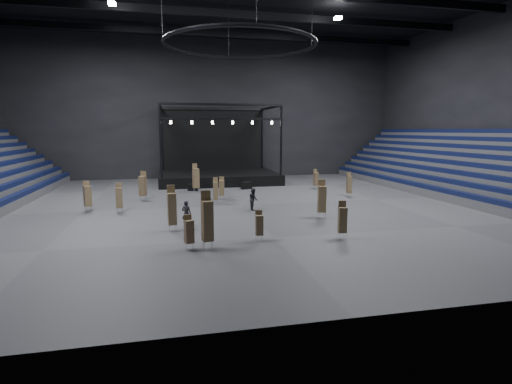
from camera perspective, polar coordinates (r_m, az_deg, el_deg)
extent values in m
plane|color=#4A4A4C|center=(33.73, -2.15, -1.89)|extent=(50.00, 50.00, 0.00)
cube|color=black|center=(54.01, -6.29, 11.66)|extent=(50.00, 0.20, 18.00)
cube|color=black|center=(13.32, 15.18, 20.42)|extent=(50.00, 0.20, 18.00)
cube|color=black|center=(45.02, 31.59, 11.02)|extent=(0.20, 42.00, 18.00)
cube|color=#0C0F35|center=(35.22, -32.56, -1.26)|extent=(0.59, 40.00, 0.40)
cube|color=#505052|center=(42.94, 27.21, -0.05)|extent=(7.20, 40.00, 0.75)
cube|color=#0C0F35|center=(40.85, 23.71, 0.59)|extent=(0.59, 40.00, 0.40)
cube|color=#505052|center=(43.18, 27.70, 0.46)|extent=(6.30, 40.00, 1.50)
cube|color=#0C0F35|center=(41.30, 24.78, 1.66)|extent=(0.59, 40.00, 0.40)
cube|color=#505052|center=(43.43, 28.19, 0.97)|extent=(5.40, 40.00, 2.25)
cube|color=#0C0F35|center=(41.77, 25.83, 2.70)|extent=(0.59, 40.00, 0.40)
cube|color=#505052|center=(43.68, 28.68, 1.47)|extent=(4.50, 40.00, 3.00)
cube|color=#0C0F35|center=(42.28, 26.86, 3.71)|extent=(0.59, 40.00, 0.40)
cube|color=#505052|center=(43.93, 29.15, 1.96)|extent=(3.60, 40.00, 3.75)
cube|color=#0C0F35|center=(42.80, 27.87, 4.70)|extent=(0.59, 40.00, 0.40)
cube|color=#505052|center=(44.20, 29.63, 2.45)|extent=(2.70, 40.00, 4.50)
cube|color=#0C0F35|center=(43.36, 28.85, 5.66)|extent=(0.59, 40.00, 0.40)
cube|color=#505052|center=(44.47, 30.10, 2.93)|extent=(1.80, 40.00, 5.25)
cube|color=#0C0F35|center=(43.93, 29.81, 6.60)|extent=(0.59, 40.00, 0.40)
cube|color=#505052|center=(44.74, 30.56, 3.41)|extent=(0.90, 40.00, 6.00)
cube|color=#0C0F35|center=(44.53, 30.75, 7.51)|extent=(0.59, 40.00, 0.40)
cube|color=black|center=(48.80, -5.42, 2.11)|extent=(14.00, 10.00, 1.20)
cube|color=black|center=(53.25, -6.14, 7.62)|extent=(13.30, 0.30, 8.00)
cylinder|color=black|center=(43.53, -13.46, 7.04)|extent=(0.24, 0.24, 7.80)
cylinder|color=black|center=(52.73, -13.31, 7.31)|extent=(0.24, 0.24, 7.80)
cylinder|color=black|center=(45.29, 3.61, 7.32)|extent=(0.24, 0.24, 7.80)
cylinder|color=black|center=(54.19, 0.90, 7.58)|extent=(0.24, 0.24, 7.80)
cube|color=black|center=(44.00, -4.82, 12.35)|extent=(13.40, 0.25, 0.25)
cube|color=black|center=(53.11, -6.18, 11.71)|extent=(13.40, 0.25, 0.25)
cube|color=black|center=(43.93, -4.80, 10.40)|extent=(13.40, 0.20, 0.20)
cylinder|color=white|center=(43.52, -12.09, 9.72)|extent=(0.24, 0.24, 0.35)
cylinder|color=white|center=(43.60, -9.16, 9.80)|extent=(0.24, 0.24, 0.35)
cylinder|color=white|center=(43.79, -6.24, 9.86)|extent=(0.24, 0.24, 0.35)
cylinder|color=white|center=(44.08, -3.35, 9.88)|extent=(0.24, 0.24, 0.35)
cylinder|color=white|center=(44.48, -0.51, 9.89)|extent=(0.24, 0.24, 0.35)
cylinder|color=white|center=(44.99, 2.27, 9.87)|extent=(0.24, 0.24, 0.35)
torus|color=black|center=(33.82, -2.28, 20.30)|extent=(12.30, 12.30, 0.30)
cylinder|color=black|center=(35.93, 8.03, 23.63)|extent=(0.04, 0.04, 5.00)
cylinder|color=black|center=(40.14, -3.94, 22.10)|extent=(0.04, 0.04, 5.00)
cylinder|color=black|center=(33.90, -13.34, 24.41)|extent=(0.04, 0.04, 5.00)
cube|color=black|center=(41.52, -4.19, 24.06)|extent=(49.00, 0.35, 0.70)
cube|color=black|center=(49.21, -5.64, 21.61)|extent=(49.00, 0.35, 0.70)
cube|color=white|center=(38.27, -19.88, 23.99)|extent=(0.60, 0.60, 0.25)
cube|color=white|center=(41.24, 11.62, 23.16)|extent=(0.60, 0.60, 0.25)
cube|color=black|center=(42.20, -8.99, 0.65)|extent=(1.16, 0.83, 0.70)
cube|color=black|center=(42.94, -1.39, 0.93)|extent=(1.25, 0.89, 0.75)
cube|color=black|center=(44.30, -1.26, 1.15)|extent=(1.20, 0.92, 0.72)
cylinder|color=silver|center=(32.16, -19.25, -2.56)|extent=(0.03, 0.03, 0.39)
cylinder|color=silver|center=(32.52, -19.17, -2.43)|extent=(0.03, 0.03, 0.39)
cylinder|color=silver|center=(32.12, -18.59, -2.54)|extent=(0.03, 0.03, 0.39)
cylinder|color=silver|center=(32.48, -18.53, -2.42)|extent=(0.03, 0.03, 0.39)
cube|color=olive|center=(32.15, -18.97, -0.79)|extent=(0.48, 0.48, 1.55)
cube|color=olive|center=(32.24, -19.01, 0.53)|extent=(0.45, 0.08, 0.85)
cylinder|color=silver|center=(22.75, 0.15, -6.70)|extent=(0.03, 0.03, 0.35)
cylinder|color=silver|center=(23.06, -0.03, -6.49)|extent=(0.03, 0.03, 0.35)
cylinder|color=silver|center=(22.82, 0.96, -6.65)|extent=(0.03, 0.03, 0.35)
cylinder|color=silver|center=(23.13, 0.77, -6.44)|extent=(0.03, 0.03, 0.35)
cube|color=olive|center=(22.75, 0.47, -4.75)|extent=(0.44, 0.44, 1.15)
cube|color=olive|center=(22.80, 0.40, -3.37)|extent=(0.40, 0.08, 0.63)
cylinder|color=silver|center=(36.34, -5.15, -0.84)|extent=(0.03, 0.03, 0.38)
cylinder|color=silver|center=(36.69, -5.22, -0.75)|extent=(0.03, 0.03, 0.38)
cylinder|color=silver|center=(36.38, -4.59, -0.83)|extent=(0.03, 0.03, 0.38)
cylinder|color=silver|center=(36.73, -4.67, -0.73)|extent=(0.03, 0.03, 0.38)
cube|color=olive|center=(36.40, -4.93, 0.58)|extent=(0.53, 0.53, 1.39)
cube|color=olive|center=(36.50, -4.92, 1.62)|extent=(0.43, 0.14, 0.76)
cylinder|color=silver|center=(43.25, 8.40, 0.64)|extent=(0.03, 0.03, 0.38)
cylinder|color=silver|center=(43.58, 8.24, 0.71)|extent=(0.03, 0.03, 0.38)
cylinder|color=silver|center=(43.38, 8.84, 0.66)|extent=(0.03, 0.03, 0.38)
cylinder|color=silver|center=(43.71, 8.67, 0.72)|extent=(0.03, 0.03, 0.38)
cube|color=olive|center=(43.36, 8.57, 1.86)|extent=(0.52, 0.52, 1.42)
cube|color=olive|center=(43.45, 8.46, 2.75)|extent=(0.43, 0.13, 0.78)
cylinder|color=silver|center=(23.65, 11.96, -6.25)|extent=(0.03, 0.03, 0.38)
cylinder|color=silver|center=(23.97, 11.60, -6.04)|extent=(0.03, 0.03, 0.38)
cylinder|color=silver|center=(23.80, 12.76, -6.18)|extent=(0.03, 0.03, 0.38)
cylinder|color=silver|center=(24.11, 12.39, -5.97)|extent=(0.03, 0.03, 0.38)
cube|color=olive|center=(23.66, 12.25, -3.92)|extent=(0.54, 0.54, 1.49)
cube|color=olive|center=(23.70, 12.21, -2.18)|extent=(0.44, 0.15, 0.82)
cylinder|color=silver|center=(33.51, -23.22, -2.31)|extent=(0.03, 0.03, 0.43)
cylinder|color=silver|center=(33.90, -23.10, -2.18)|extent=(0.03, 0.03, 0.43)
cylinder|color=silver|center=(33.44, -22.54, -2.29)|extent=(0.03, 0.03, 0.43)
cylinder|color=silver|center=(33.83, -22.43, -2.16)|extent=(0.03, 0.03, 0.43)
cube|color=olive|center=(33.50, -22.93, -0.55)|extent=(0.68, 0.68, 1.58)
cube|color=olive|center=(33.61, -23.09, 0.74)|extent=(0.47, 0.26, 0.87)
cylinder|color=silver|center=(40.92, -8.82, 0.23)|extent=(0.03, 0.03, 0.46)
cylinder|color=silver|center=(41.35, -8.86, 0.31)|extent=(0.03, 0.03, 0.46)
cylinder|color=silver|center=(40.95, -8.22, 0.25)|extent=(0.03, 0.03, 0.46)
cylinder|color=silver|center=(41.37, -8.26, 0.33)|extent=(0.03, 0.03, 0.46)
cube|color=olive|center=(40.98, -8.58, 1.97)|extent=(0.71, 0.71, 1.98)
cube|color=olive|center=(41.09, -8.75, 3.30)|extent=(0.51, 0.26, 1.09)
cylinder|color=silver|center=(38.70, 12.99, -0.46)|extent=(0.03, 0.03, 0.36)
cylinder|color=silver|center=(39.00, 12.78, -0.38)|extent=(0.03, 0.03, 0.36)
cylinder|color=silver|center=(38.85, 13.45, -0.44)|extent=(0.03, 0.03, 0.36)
cylinder|color=silver|center=(39.15, 13.23, -0.36)|extent=(0.03, 0.03, 0.36)
cube|color=olive|center=(38.78, 13.16, 1.03)|extent=(0.46, 0.46, 1.62)
cube|color=olive|center=(38.86, 13.11, 2.18)|extent=(0.41, 0.08, 0.89)
cylinder|color=silver|center=(25.41, -12.28, -5.16)|extent=(0.03, 0.03, 0.42)
cylinder|color=silver|center=(25.81, -12.28, -4.95)|extent=(0.03, 0.03, 0.42)
cylinder|color=silver|center=(25.42, -11.37, -5.13)|extent=(0.03, 0.03, 0.42)
cylinder|color=silver|center=(25.81, -11.39, -4.92)|extent=(0.03, 0.03, 0.42)
cube|color=olive|center=(25.35, -11.91, -2.39)|extent=(0.57, 0.57, 1.98)
cube|color=olive|center=(25.40, -12.05, -0.22)|extent=(0.49, 0.12, 1.09)
cylinder|color=silver|center=(28.81, 9.09, -3.38)|extent=(0.03, 0.03, 0.46)
cylinder|color=silver|center=(29.21, 8.78, -3.21)|extent=(0.03, 0.03, 0.46)
cylinder|color=silver|center=(28.97, 9.89, -3.33)|extent=(0.03, 0.03, 0.46)
cylinder|color=silver|center=(29.36, 9.57, -3.16)|extent=(0.03, 0.03, 0.46)
cube|color=olive|center=(28.87, 9.39, -1.01)|extent=(0.65, 0.65, 1.87)
cube|color=olive|center=(28.96, 9.35, 0.80)|extent=(0.53, 0.17, 1.03)
cylinder|color=silver|center=(21.34, -7.43, -7.68)|extent=(0.03, 0.03, 0.45)
cylinder|color=silver|center=(21.75, -7.53, -7.36)|extent=(0.03, 0.03, 0.45)
cylinder|color=silver|center=(21.37, -6.27, -7.63)|extent=(0.03, 0.03, 0.45)
cylinder|color=silver|center=(21.79, -6.39, -7.31)|extent=(0.03, 0.03, 0.45)
cube|color=olive|center=(21.23, -6.97, -4.13)|extent=(0.63, 0.63, 2.14)
cube|color=olive|center=(21.25, -7.19, -1.33)|extent=(0.53, 0.16, 1.18)
cylinder|color=silver|center=(36.99, -16.17, -0.92)|extent=(0.03, 0.03, 0.46)
cylinder|color=silver|center=(37.42, -16.13, -0.81)|extent=(0.03, 0.03, 0.46)
cylinder|color=silver|center=(36.96, -15.50, -0.90)|extent=(0.03, 0.03, 0.46)
cylinder|color=silver|center=(37.39, -15.46, -0.79)|extent=(0.03, 0.03, 0.46)
cube|color=olive|center=(37.03, -15.89, 0.84)|extent=(0.73, 0.73, 1.76)
cube|color=olive|center=(37.13, -15.78, 2.16)|extent=(0.51, 0.28, 0.97)
cylinder|color=silver|center=(21.45, -9.94, -7.77)|extent=(0.03, 0.03, 0.37)
cylinder|color=silver|center=(21.78, -9.98, -7.51)|extent=(0.03, 0.03, 0.37)
cylinder|color=silver|center=(21.46, -8.99, -7.74)|extent=(0.03, 0.03, 0.37)
cylinder|color=silver|center=(21.80, -9.05, -7.48)|extent=(0.03, 0.03, 0.37)
cube|color=olive|center=(21.41, -9.54, -5.59)|extent=(0.54, 0.54, 1.21)
cube|color=olive|center=(21.45, -9.74, -4.04)|extent=(0.42, 0.17, 0.67)
cylinder|color=silver|center=(34.28, -6.00, -1.46)|extent=(0.03, 0.03, 0.35)
cylinder|color=silver|center=(34.61, -6.06, -1.36)|extent=(0.03, 0.03, 0.35)
cylinder|color=silver|center=(34.32, -5.45, -1.44)|extent=(0.03, 0.03, 0.35)
cylinder|color=silver|center=(34.65, -5.52, -1.35)|extent=(0.03, 0.03, 0.35)
cube|color=olive|center=(34.31, -5.78, 0.16)|extent=(0.45, 0.45, 1.55)
cube|color=olive|center=(34.38, -5.82, 1.39)|extent=(0.41, 0.08, 0.85)
imported|color=black|center=(26.47, -9.91, -3.08)|extent=(0.74, 0.63, 1.73)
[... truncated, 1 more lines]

